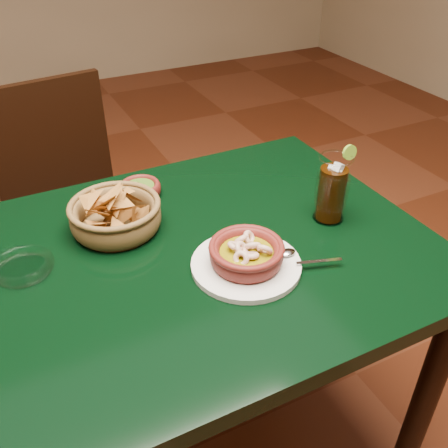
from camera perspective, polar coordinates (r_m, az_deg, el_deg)
name	(u,v)px	position (r m, az deg, el deg)	size (l,w,h in m)	color
dining_table	(165,293)	(1.14, -6.81, -7.86)	(1.20, 0.80, 0.75)	black
dining_chair	(73,207)	(1.78, -16.91, 1.83)	(0.47, 0.47, 0.90)	black
shrimp_plate	(247,256)	(1.03, 2.59, -3.68)	(0.30, 0.23, 0.07)	silver
chip_basket	(115,215)	(1.16, -12.31, 1.02)	(0.24, 0.24, 0.15)	brown
guacamole_ramekin	(140,189)	(1.29, -9.56, 3.98)	(0.12, 0.12, 0.04)	#531612
cola_drink	(332,189)	(1.18, 12.23, 3.89)	(0.16, 0.16, 0.18)	white
glass_ashtray	(23,266)	(1.11, -22.04, -4.52)	(0.13, 0.13, 0.03)	white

